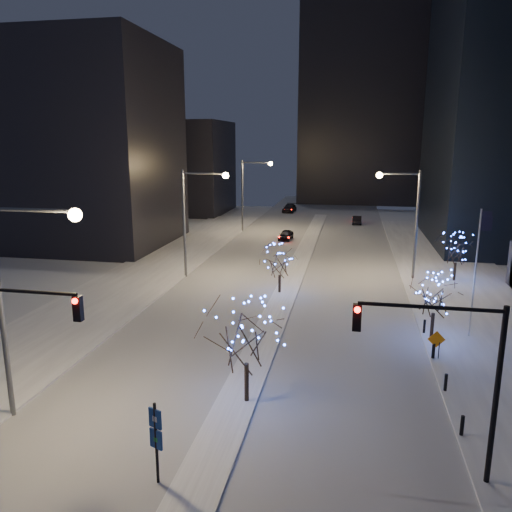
% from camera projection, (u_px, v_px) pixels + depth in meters
% --- Properties ---
extents(ground, '(160.00, 160.00, 0.00)m').
position_uv_depth(ground, '(207.00, 468.00, 19.57)').
color(ground, silver).
rests_on(ground, ground).
extents(road, '(20.00, 130.00, 0.02)m').
position_uv_depth(road, '(300.00, 262.00, 53.06)').
color(road, '#B6BBC6').
rests_on(road, ground).
extents(median, '(2.00, 80.00, 0.15)m').
position_uv_depth(median, '(295.00, 273.00, 48.26)').
color(median, white).
rests_on(median, ground).
extents(east_sidewalk, '(10.00, 90.00, 0.15)m').
position_uv_depth(east_sidewalk, '(486.00, 318.00, 35.94)').
color(east_sidewalk, white).
rests_on(east_sidewalk, ground).
extents(west_sidewalk, '(8.00, 90.00, 0.15)m').
position_uv_depth(west_sidewalk, '(113.00, 295.00, 41.27)').
color(west_sidewalk, white).
rests_on(west_sidewalk, ground).
extents(filler_west_near, '(22.00, 18.00, 24.00)m').
position_uv_depth(filler_west_near, '(76.00, 146.00, 60.32)').
color(filler_west_near, black).
rests_on(filler_west_near, ground).
extents(filler_west_far, '(18.00, 16.00, 16.00)m').
position_uv_depth(filler_west_far, '(177.00, 167.00, 89.56)').
color(filler_west_far, black).
rests_on(filler_west_far, ground).
extents(horizon_block, '(24.00, 14.00, 42.00)m').
position_uv_depth(horizon_block, '(360.00, 99.00, 101.82)').
color(horizon_block, black).
rests_on(horizon_block, ground).
extents(street_lamp_w_near, '(4.40, 0.56, 10.00)m').
position_uv_depth(street_lamp_w_near, '(19.00, 283.00, 21.67)').
color(street_lamp_w_near, '#595E66').
rests_on(street_lamp_w_near, ground).
extents(street_lamp_w_mid, '(4.40, 0.56, 10.00)m').
position_uv_depth(street_lamp_w_mid, '(195.00, 209.00, 45.60)').
color(street_lamp_w_mid, '#595E66').
rests_on(street_lamp_w_mid, ground).
extents(street_lamp_w_far, '(4.40, 0.56, 10.00)m').
position_uv_depth(street_lamp_w_far, '(250.00, 186.00, 69.53)').
color(street_lamp_w_far, '#595E66').
rests_on(street_lamp_w_far, ground).
extents(street_lamp_east, '(3.90, 0.56, 10.00)m').
position_uv_depth(street_lamp_east, '(407.00, 210.00, 44.98)').
color(street_lamp_east, '#595E66').
rests_on(street_lamp_east, ground).
extents(traffic_signal_west, '(5.26, 0.43, 7.00)m').
position_uv_depth(traffic_signal_west, '(3.00, 338.00, 20.05)').
color(traffic_signal_west, black).
rests_on(traffic_signal_west, ground).
extents(traffic_signal_east, '(5.26, 0.43, 7.00)m').
position_uv_depth(traffic_signal_east, '(453.00, 363.00, 17.81)').
color(traffic_signal_east, black).
rests_on(traffic_signal_east, ground).
extents(flagpoles, '(1.35, 2.60, 8.00)m').
position_uv_depth(flagpoles, '(477.00, 262.00, 32.55)').
color(flagpoles, silver).
rests_on(flagpoles, east_sidewalk).
extents(bollards, '(0.16, 12.16, 0.90)m').
position_uv_depth(bollards, '(439.00, 365.00, 27.13)').
color(bollards, black).
rests_on(bollards, east_sidewalk).
extents(car_near, '(1.86, 3.87, 1.28)m').
position_uv_depth(car_near, '(286.00, 235.00, 64.89)').
color(car_near, black).
rests_on(car_near, ground).
extents(car_mid, '(1.42, 3.90, 1.28)m').
position_uv_depth(car_mid, '(357.00, 220.00, 77.43)').
color(car_mid, black).
rests_on(car_mid, ground).
extents(car_far, '(2.34, 5.10, 1.44)m').
position_uv_depth(car_far, '(289.00, 208.00, 90.39)').
color(car_far, black).
rests_on(car_far, ground).
extents(holiday_tree_median_near, '(5.29, 5.29, 5.27)m').
position_uv_depth(holiday_tree_median_near, '(246.00, 334.00, 23.59)').
color(holiday_tree_median_near, black).
rests_on(holiday_tree_median_near, median).
extents(holiday_tree_median_far, '(3.34, 3.34, 4.11)m').
position_uv_depth(holiday_tree_median_far, '(280.00, 261.00, 41.29)').
color(holiday_tree_median_far, black).
rests_on(holiday_tree_median_far, median).
extents(holiday_tree_plaza_near, '(3.89, 3.89, 4.58)m').
position_uv_depth(holiday_tree_plaza_near, '(435.00, 294.00, 31.22)').
color(holiday_tree_plaza_near, black).
rests_on(holiday_tree_plaza_near, east_sidewalk).
extents(holiday_tree_plaza_far, '(3.64, 3.64, 4.37)m').
position_uv_depth(holiday_tree_plaza_far, '(457.00, 249.00, 44.81)').
color(holiday_tree_plaza_far, black).
rests_on(holiday_tree_plaza_far, east_sidewalk).
extents(wayfinding_sign, '(0.56, 0.30, 3.28)m').
position_uv_depth(wayfinding_sign, '(156.00, 435.00, 18.26)').
color(wayfinding_sign, black).
rests_on(wayfinding_sign, ground).
extents(construction_sign, '(1.02, 0.12, 1.68)m').
position_uv_depth(construction_sign, '(436.00, 342.00, 28.88)').
color(construction_sign, black).
rests_on(construction_sign, east_sidewalk).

